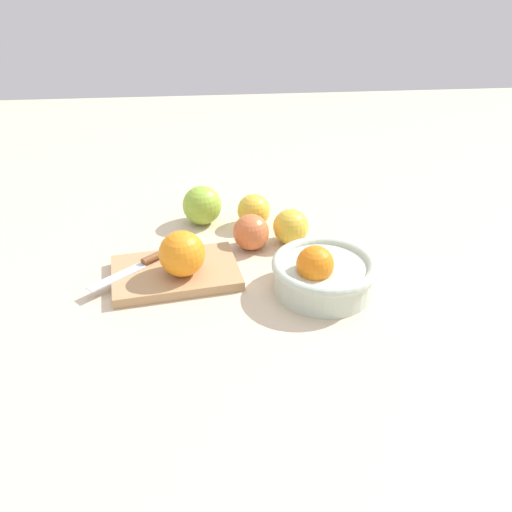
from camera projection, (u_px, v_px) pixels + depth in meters
ground_plane at (232, 259)px, 1.02m from camera, size 2.40×2.40×0.00m
bowl at (323, 273)px, 0.91m from camera, size 0.18×0.18×0.10m
cutting_board at (176, 273)px, 0.96m from camera, size 0.24×0.18×0.02m
orange_on_board at (182, 254)px, 0.92m from camera, size 0.08×0.08×0.08m
knife at (138, 266)px, 0.95m from camera, size 0.13×0.11×0.01m
apple_front_left at (254, 211)px, 1.12m from camera, size 0.07×0.07×0.07m
apple_front_right at (202, 205)px, 1.12m from camera, size 0.08×0.08×0.08m
apple_front_left_2 at (291, 227)px, 1.05m from camera, size 0.07×0.07×0.07m
apple_front_left_3 at (251, 232)px, 1.04m from camera, size 0.07×0.07×0.07m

